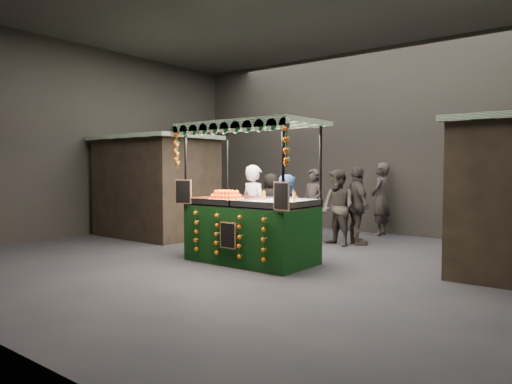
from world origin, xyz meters
The scene contains 12 objects.
ground centered at (0.00, 0.00, 0.00)m, with size 12.00×12.00×0.00m, color black.
market_hall centered at (0.00, 0.00, 3.38)m, with size 12.10×10.10×5.05m.
neighbour_stall_left centered at (-4.40, 1.00, 1.31)m, with size 3.00×2.20×2.60m.
juice_stall centered at (-0.28, -0.23, 0.82)m, with size 2.71×1.59×2.62m.
vendor_grey centered at (-0.82, 0.59, 0.92)m, with size 0.75×0.57×1.84m.
vendor_blue centered at (-0.06, 0.60, 0.82)m, with size 0.96×0.84×1.65m.
shopper_0 centered at (-0.67, 2.70, 0.88)m, with size 0.73×0.57×1.76m.
shopper_1 centered at (0.13, 2.47, 0.87)m, with size 1.03×0.92×1.75m.
shopper_2 centered at (0.41, 2.88, 0.91)m, with size 1.09×1.03×1.81m.
shopper_3 centered at (2.98, 3.62, 0.84)m, with size 1.22×1.18×1.67m.
shopper_4 centered at (-2.65, 3.70, 0.81)m, with size 0.93×0.92×1.63m.
shopper_6 centered at (0.25, 4.60, 0.96)m, with size 0.52×0.74×1.92m.
Camera 1 is at (5.16, -7.09, 1.79)m, focal length 32.89 mm.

